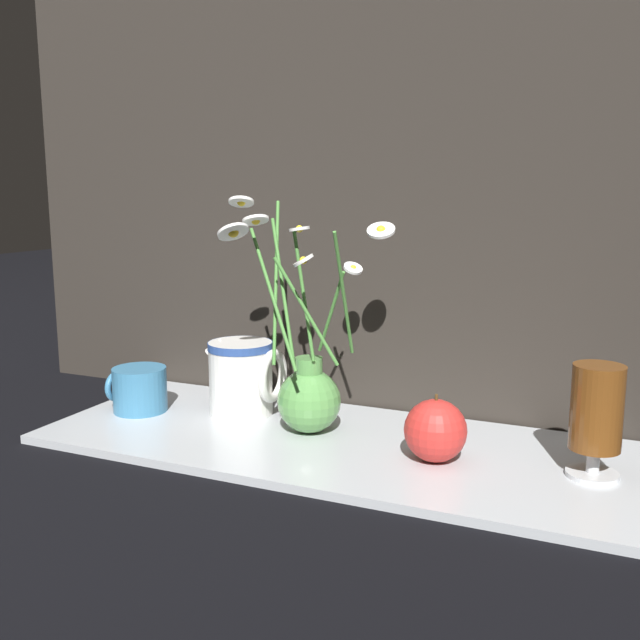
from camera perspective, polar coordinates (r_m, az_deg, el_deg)
name	(u,v)px	position (r m, az deg, el deg)	size (l,w,h in m)	color
ground_plane	(327,446)	(1.04, 0.55, -10.08)	(6.00, 6.00, 0.00)	black
shelf	(327,442)	(1.04, 0.55, -9.77)	(0.83, 0.34, 0.01)	#B2B7BC
backdrop_wall	(374,67)	(1.16, 4.36, 19.54)	(1.33, 0.02, 1.10)	#2D2823
vase_with_flowers	(308,388)	(1.04, -0.98, -5.46)	(0.23, 0.20, 0.34)	#59994C
yellow_mug	(140,389)	(1.19, -14.19, -5.35)	(0.10, 0.09, 0.07)	teal
ceramic_pitcher	(243,374)	(1.14, -6.22, -4.34)	(0.13, 0.10, 0.13)	white
tea_glass	(596,412)	(0.94, 21.25, -6.88)	(0.06, 0.06, 0.14)	silver
orange_fruit	(435,431)	(0.96, 9.22, -8.73)	(0.08, 0.08, 0.09)	red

